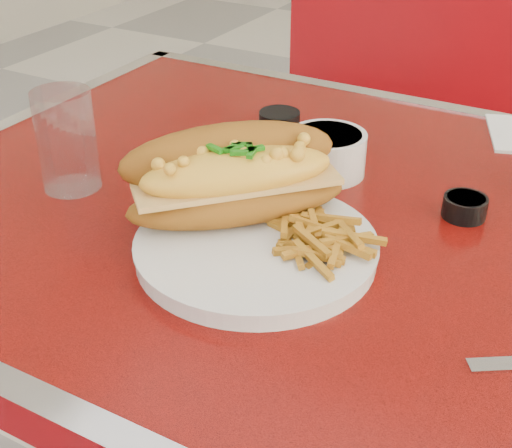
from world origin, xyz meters
The scene contains 10 objects.
diner_table centered at (0.00, 0.00, 0.61)m, with size 1.23×0.83×0.77m.
booth_bench_far centered at (0.00, 0.81, 0.29)m, with size 1.20×0.51×0.90m.
dinner_plate centered at (-0.09, -0.13, 0.78)m, with size 0.29×0.29×0.02m.
mac_hoagie centered at (-0.14, -0.08, 0.84)m, with size 0.26×0.26×0.11m.
fries_pile centered at (-0.03, -0.10, 0.80)m, with size 0.10×0.09×0.03m, color #C58621, non-canonical shape.
fork centered at (-0.06, -0.06, 0.79)m, with size 0.08×0.13×0.00m.
gravy_ramekin centered at (-0.11, 0.09, 0.80)m, with size 0.12×0.12×0.06m.
sauce_cup_left centered at (-0.23, 0.18, 0.79)m, with size 0.08×0.08×0.03m.
sauce_cup_right centered at (0.08, 0.07, 0.78)m, with size 0.05×0.05×0.03m.
water_tumbler centered at (-0.37, -0.10, 0.83)m, with size 0.07×0.07×0.13m, color #A7C1D7.
Camera 1 is at (0.22, -0.69, 1.19)m, focal length 50.00 mm.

